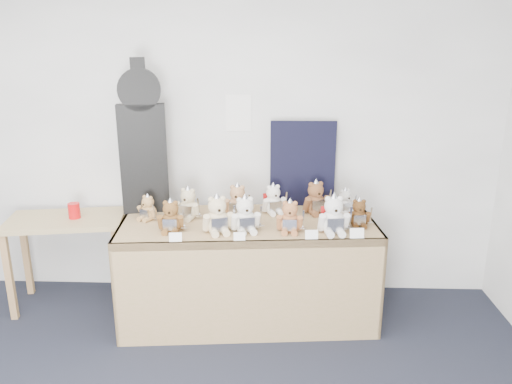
{
  "coord_description": "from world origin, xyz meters",
  "views": [
    {
      "loc": [
        1.15,
        -1.56,
        2.11
      ],
      "look_at": [
        1.01,
        1.89,
        1.06
      ],
      "focal_mm": 35.0,
      "sensor_mm": 36.0,
      "label": 1
    }
  ],
  "objects_px": {
    "display_table": "(248,246)",
    "teddy_back_end": "(345,202)",
    "teddy_back_centre_right": "(273,200)",
    "teddy_front_left": "(218,216)",
    "teddy_front_right": "(290,218)",
    "teddy_front_far_left": "(171,217)",
    "teddy_back_right": "(316,199)",
    "teddy_front_centre": "(245,216)",
    "red_cup": "(74,211)",
    "teddy_front_far_right": "(333,216)",
    "teddy_front_end": "(359,214)",
    "teddy_back_far_left": "(148,209)",
    "teddy_back_left": "(188,205)",
    "side_table": "(67,233)",
    "teddy_back_centre_left": "(237,202)",
    "guitar_case": "(143,139)"
  },
  "relations": [
    {
      "from": "display_table",
      "to": "teddy_back_centre_left",
      "type": "bearing_deg",
      "value": 109.49
    },
    {
      "from": "teddy_front_far_right",
      "to": "teddy_front_end",
      "type": "relative_size",
      "value": 1.34
    },
    {
      "from": "teddy_front_right",
      "to": "teddy_back_right",
      "type": "relative_size",
      "value": 0.89
    },
    {
      "from": "teddy_front_centre",
      "to": "teddy_back_far_left",
      "type": "relative_size",
      "value": 1.35
    },
    {
      "from": "teddy_front_left",
      "to": "teddy_back_centre_right",
      "type": "bearing_deg",
      "value": 30.14
    },
    {
      "from": "display_table",
      "to": "teddy_front_right",
      "type": "relative_size",
      "value": 7.58
    },
    {
      "from": "teddy_front_far_left",
      "to": "teddy_back_far_left",
      "type": "relative_size",
      "value": 1.21
    },
    {
      "from": "side_table",
      "to": "teddy_back_far_left",
      "type": "relative_size",
      "value": 4.48
    },
    {
      "from": "teddy_back_centre_left",
      "to": "teddy_back_centre_right",
      "type": "relative_size",
      "value": 1.07
    },
    {
      "from": "teddy_front_end",
      "to": "teddy_back_right",
      "type": "relative_size",
      "value": 0.79
    },
    {
      "from": "teddy_front_centre",
      "to": "teddy_front_far_left",
      "type": "bearing_deg",
      "value": 166.3
    },
    {
      "from": "display_table",
      "to": "teddy_front_far_left",
      "type": "distance_m",
      "value": 0.63
    },
    {
      "from": "display_table",
      "to": "teddy_back_far_left",
      "type": "relative_size",
      "value": 9.15
    },
    {
      "from": "teddy_back_centre_right",
      "to": "teddy_back_end",
      "type": "height_order",
      "value": "teddy_back_centre_right"
    },
    {
      "from": "teddy_front_centre",
      "to": "teddy_back_left",
      "type": "relative_size",
      "value": 1.08
    },
    {
      "from": "side_table",
      "to": "red_cup",
      "type": "height_order",
      "value": "red_cup"
    },
    {
      "from": "teddy_front_left",
      "to": "teddy_front_right",
      "type": "relative_size",
      "value": 1.17
    },
    {
      "from": "display_table",
      "to": "teddy_front_left",
      "type": "relative_size",
      "value": 6.47
    },
    {
      "from": "teddy_front_far_left",
      "to": "teddy_front_end",
      "type": "distance_m",
      "value": 1.37
    },
    {
      "from": "teddy_back_left",
      "to": "side_table",
      "type": "bearing_deg",
      "value": -170.81
    },
    {
      "from": "teddy_back_far_left",
      "to": "teddy_front_far_left",
      "type": "bearing_deg",
      "value": -19.53
    },
    {
      "from": "red_cup",
      "to": "teddy_back_centre_left",
      "type": "bearing_deg",
      "value": -0.95
    },
    {
      "from": "teddy_front_centre",
      "to": "teddy_front_right",
      "type": "distance_m",
      "value": 0.32
    },
    {
      "from": "display_table",
      "to": "teddy_back_end",
      "type": "bearing_deg",
      "value": 16.85
    },
    {
      "from": "teddy_back_centre_right",
      "to": "teddy_back_right",
      "type": "bearing_deg",
      "value": -18.62
    },
    {
      "from": "teddy_front_right",
      "to": "teddy_back_end",
      "type": "height_order",
      "value": "teddy_front_right"
    },
    {
      "from": "teddy_front_centre",
      "to": "teddy_back_right",
      "type": "height_order",
      "value": "same"
    },
    {
      "from": "teddy_front_centre",
      "to": "teddy_back_centre_right",
      "type": "distance_m",
      "value": 0.46
    },
    {
      "from": "red_cup",
      "to": "teddy_front_far_right",
      "type": "height_order",
      "value": "teddy_front_far_right"
    },
    {
      "from": "teddy_front_end",
      "to": "teddy_back_centre_right",
      "type": "height_order",
      "value": "teddy_back_centre_right"
    },
    {
      "from": "red_cup",
      "to": "teddy_front_far_right",
      "type": "xyz_separation_m",
      "value": [
        2.02,
        -0.37,
        0.11
      ]
    },
    {
      "from": "teddy_front_far_left",
      "to": "teddy_back_centre_right",
      "type": "distance_m",
      "value": 0.85
    },
    {
      "from": "display_table",
      "to": "teddy_front_far_right",
      "type": "height_order",
      "value": "teddy_front_far_right"
    },
    {
      "from": "teddy_front_centre",
      "to": "teddy_front_right",
      "type": "height_order",
      "value": "teddy_front_centre"
    },
    {
      "from": "teddy_front_right",
      "to": "teddy_front_end",
      "type": "height_order",
      "value": "teddy_front_right"
    },
    {
      "from": "teddy_front_far_left",
      "to": "teddy_back_far_left",
      "type": "distance_m",
      "value": 0.33
    },
    {
      "from": "teddy_front_far_left",
      "to": "teddy_front_left",
      "type": "relative_size",
      "value": 0.86
    },
    {
      "from": "teddy_front_centre",
      "to": "teddy_back_far_left",
      "type": "bearing_deg",
      "value": 147.85
    },
    {
      "from": "teddy_back_centre_left",
      "to": "display_table",
      "type": "bearing_deg",
      "value": -58.45
    },
    {
      "from": "teddy_back_centre_right",
      "to": "teddy_front_far_left",
      "type": "bearing_deg",
      "value": -169.04
    },
    {
      "from": "side_table",
      "to": "teddy_front_left",
      "type": "relative_size",
      "value": 3.17
    },
    {
      "from": "teddy_front_far_left",
      "to": "teddy_back_end",
      "type": "height_order",
      "value": "teddy_front_far_left"
    },
    {
      "from": "teddy_back_centre_right",
      "to": "teddy_front_centre",
      "type": "bearing_deg",
      "value": -135.51
    },
    {
      "from": "red_cup",
      "to": "teddy_back_centre_right",
      "type": "relative_size",
      "value": 0.47
    },
    {
      "from": "guitar_case",
      "to": "teddy_back_far_left",
      "type": "bearing_deg",
      "value": -86.06
    },
    {
      "from": "teddy_front_end",
      "to": "teddy_back_end",
      "type": "bearing_deg",
      "value": 99.73
    },
    {
      "from": "teddy_front_left",
      "to": "teddy_back_right",
      "type": "relative_size",
      "value": 1.04
    },
    {
      "from": "teddy_front_end",
      "to": "teddy_back_centre_left",
      "type": "distance_m",
      "value": 0.93
    },
    {
      "from": "teddy_front_end",
      "to": "teddy_back_end",
      "type": "distance_m",
      "value": 0.3
    },
    {
      "from": "teddy_back_end",
      "to": "teddy_back_far_left",
      "type": "bearing_deg",
      "value": 159.53
    }
  ]
}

